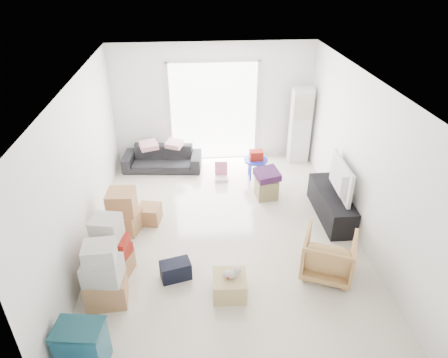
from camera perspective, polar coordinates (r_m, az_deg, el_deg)
name	(u,v)px	position (r m, az deg, el deg)	size (l,w,h in m)	color
room_shell	(225,165)	(6.42, 0.19, 2.08)	(4.98, 6.48, 3.18)	beige
sliding_door	(214,108)	(9.19, -1.49, 10.09)	(2.10, 0.04, 2.33)	white
ac_tower	(300,126)	(9.33, 10.81, 7.47)	(0.45, 0.30, 1.75)	silver
tv_console	(331,204)	(7.66, 15.05, -3.53)	(0.46, 1.53, 0.51)	black
television	(333,189)	(7.50, 15.37, -1.44)	(1.10, 0.63, 0.14)	black
sofa	(162,155)	(9.11, -8.84, 3.39)	(1.74, 0.51, 0.68)	#222327
pillow_left	(148,139)	(8.96, -10.78, 5.59)	(0.39, 0.31, 0.12)	#F4B2BD
pillow_right	(174,138)	(8.95, -7.17, 5.88)	(0.38, 0.30, 0.13)	#F4B2BD
armchair	(329,253)	(6.30, 14.78, -10.19)	(0.75, 0.70, 0.77)	tan
storage_bins	(82,346)	(5.32, -19.61, -21.58)	(0.61, 0.46, 0.64)	navy
box_stack_a	(104,277)	(5.86, -16.77, -13.28)	(0.58, 0.50, 1.01)	tan
box_stack_b	(110,251)	(6.27, -15.91, -9.83)	(0.65, 0.64, 1.04)	tan
box_stack_c	(123,212)	(7.19, -14.23, -4.56)	(0.65, 0.59, 0.80)	tan
loose_box	(150,214)	(7.44, -10.59, -4.92)	(0.39, 0.39, 0.32)	tan
duffel_bag	(176,270)	(6.22, -6.93, -12.80)	(0.45, 0.27, 0.29)	black
ottoman	(266,188)	(8.05, 6.06, -1.27)	(0.41, 0.41, 0.41)	#9A8B5A
blanket	(267,176)	(7.92, 6.16, 0.42)	(0.45, 0.45, 0.14)	#3E1C47
kids_table	(256,159)	(8.61, 4.59, 2.92)	(0.52, 0.52, 0.65)	#1C26B0
toy_walker	(221,175)	(8.68, -0.38, 0.64)	(0.31, 0.27, 0.39)	silver
wood_crate	(230,285)	(5.93, 0.80, -14.96)	(0.48, 0.48, 0.32)	tan
plush_bunny	(232,273)	(5.78, 1.12, -13.32)	(0.28, 0.16, 0.14)	#B2ADA8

